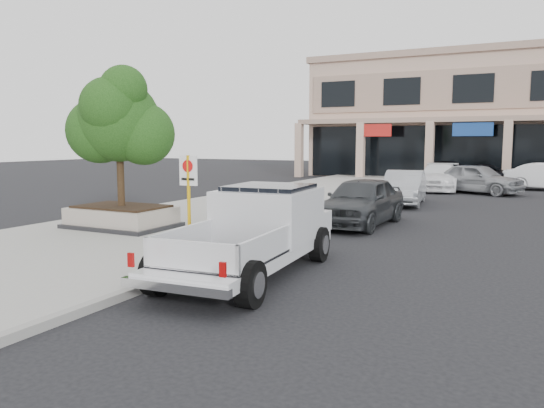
{
  "coord_description": "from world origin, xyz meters",
  "views": [
    {
      "loc": [
        5.0,
        -11.19,
        2.81
      ],
      "look_at": [
        -1.43,
        1.5,
        1.12
      ],
      "focal_mm": 35.0,
      "sensor_mm": 36.0,
      "label": 1
    }
  ],
  "objects_px": {
    "planter_tree": "(126,121)",
    "pickup_truck": "(249,232)",
    "no_parking_sign": "(189,187)",
    "lot_car_d": "(488,175)",
    "planter": "(122,217)",
    "curb_car_c": "(439,177)",
    "curb_car_b": "(404,188)",
    "curb_car_d": "(444,173)",
    "curb_car_a": "(361,201)",
    "lot_car_a": "(477,178)"
  },
  "relations": [
    {
      "from": "planter",
      "to": "curb_car_c",
      "type": "distance_m",
      "value": 20.0
    },
    {
      "from": "planter",
      "to": "curb_car_a",
      "type": "xyz_separation_m",
      "value": [
        6.23,
        4.64,
        0.34
      ]
    },
    {
      "from": "planter_tree",
      "to": "curb_car_c",
      "type": "height_order",
      "value": "planter_tree"
    },
    {
      "from": "planter",
      "to": "planter_tree",
      "type": "bearing_deg",
      "value": 48.97
    },
    {
      "from": "no_parking_sign",
      "to": "lot_car_d",
      "type": "xyz_separation_m",
      "value": [
        5.19,
        25.4,
        -0.96
      ]
    },
    {
      "from": "pickup_truck",
      "to": "curb_car_c",
      "type": "xyz_separation_m",
      "value": [
        0.19,
        21.89,
        -0.15
      ]
    },
    {
      "from": "planter",
      "to": "curb_car_d",
      "type": "bearing_deg",
      "value": 75.52
    },
    {
      "from": "planter",
      "to": "curb_car_b",
      "type": "distance_m",
      "value": 12.81
    },
    {
      "from": "planter",
      "to": "lot_car_a",
      "type": "xyz_separation_m",
      "value": [
        8.55,
        17.94,
        0.34
      ]
    },
    {
      "from": "curb_car_b",
      "to": "lot_car_d",
      "type": "xyz_separation_m",
      "value": [
        2.42,
        13.02,
        -0.08
      ]
    },
    {
      "from": "planter",
      "to": "planter_tree",
      "type": "distance_m",
      "value": 2.95
    },
    {
      "from": "curb_car_a",
      "to": "curb_car_d",
      "type": "relative_size",
      "value": 0.87
    },
    {
      "from": "curb_car_c",
      "to": "no_parking_sign",
      "type": "bearing_deg",
      "value": -103.25
    },
    {
      "from": "planter",
      "to": "lot_car_d",
      "type": "bearing_deg",
      "value": 70.54
    },
    {
      "from": "planter_tree",
      "to": "lot_car_a",
      "type": "distance_m",
      "value": 19.84
    },
    {
      "from": "planter",
      "to": "planter_tree",
      "type": "height_order",
      "value": "planter_tree"
    },
    {
      "from": "planter",
      "to": "pickup_truck",
      "type": "height_order",
      "value": "pickup_truck"
    },
    {
      "from": "no_parking_sign",
      "to": "curb_car_a",
      "type": "bearing_deg",
      "value": 63.78
    },
    {
      "from": "curb_car_a",
      "to": "curb_car_b",
      "type": "bearing_deg",
      "value": 93.01
    },
    {
      "from": "no_parking_sign",
      "to": "lot_car_a",
      "type": "bearing_deg",
      "value": 74.84
    },
    {
      "from": "curb_car_d",
      "to": "lot_car_a",
      "type": "relative_size",
      "value": 1.15
    },
    {
      "from": "pickup_truck",
      "to": "curb_car_a",
      "type": "xyz_separation_m",
      "value": [
        0.03,
        7.59,
        -0.11
      ]
    },
    {
      "from": "pickup_truck",
      "to": "no_parking_sign",
      "type": "bearing_deg",
      "value": 143.37
    },
    {
      "from": "curb_car_a",
      "to": "lot_car_d",
      "type": "relative_size",
      "value": 0.99
    },
    {
      "from": "curb_car_c",
      "to": "lot_car_a",
      "type": "xyz_separation_m",
      "value": [
        2.16,
        -1.01,
        0.04
      ]
    },
    {
      "from": "no_parking_sign",
      "to": "curb_car_d",
      "type": "distance_m",
      "value": 24.51
    },
    {
      "from": "pickup_truck",
      "to": "lot_car_a",
      "type": "xyz_separation_m",
      "value": [
        2.35,
        20.88,
        -0.11
      ]
    },
    {
      "from": "curb_car_a",
      "to": "lot_car_d",
      "type": "distance_m",
      "value": 19.75
    },
    {
      "from": "no_parking_sign",
      "to": "curb_car_b",
      "type": "bearing_deg",
      "value": 77.35
    },
    {
      "from": "planter_tree",
      "to": "lot_car_d",
      "type": "relative_size",
      "value": 0.83
    },
    {
      "from": "no_parking_sign",
      "to": "curb_car_b",
      "type": "distance_m",
      "value": 12.72
    },
    {
      "from": "lot_car_d",
      "to": "curb_car_a",
      "type": "bearing_deg",
      "value": 151.81
    },
    {
      "from": "curb_car_b",
      "to": "pickup_truck",
      "type": "bearing_deg",
      "value": -96.64
    },
    {
      "from": "planter_tree",
      "to": "pickup_truck",
      "type": "relative_size",
      "value": 0.68
    },
    {
      "from": "pickup_truck",
      "to": "curb_car_a",
      "type": "relative_size",
      "value": 1.23
    },
    {
      "from": "lot_car_a",
      "to": "lot_car_d",
      "type": "bearing_deg",
      "value": 23.2
    },
    {
      "from": "pickup_truck",
      "to": "planter_tree",
      "type": "bearing_deg",
      "value": 148.86
    },
    {
      "from": "curb_car_c",
      "to": "lot_car_d",
      "type": "height_order",
      "value": "curb_car_c"
    },
    {
      "from": "curb_car_a",
      "to": "no_parking_sign",
      "type": "bearing_deg",
      "value": -113.84
    },
    {
      "from": "no_parking_sign",
      "to": "curb_car_a",
      "type": "distance_m",
      "value": 6.5
    },
    {
      "from": "no_parking_sign",
      "to": "lot_car_d",
      "type": "relative_size",
      "value": 0.48
    },
    {
      "from": "curb_car_d",
      "to": "lot_car_a",
      "type": "bearing_deg",
      "value": -63.71
    },
    {
      "from": "planter_tree",
      "to": "lot_car_a",
      "type": "bearing_deg",
      "value": 64.68
    },
    {
      "from": "curb_car_b",
      "to": "lot_car_d",
      "type": "relative_size",
      "value": 0.95
    },
    {
      "from": "planter",
      "to": "curb_car_b",
      "type": "height_order",
      "value": "curb_car_b"
    },
    {
      "from": "no_parking_sign",
      "to": "lot_car_a",
      "type": "height_order",
      "value": "no_parking_sign"
    },
    {
      "from": "planter",
      "to": "pickup_truck",
      "type": "bearing_deg",
      "value": -25.4
    },
    {
      "from": "planter_tree",
      "to": "curb_car_d",
      "type": "height_order",
      "value": "planter_tree"
    },
    {
      "from": "planter_tree",
      "to": "curb_car_c",
      "type": "xyz_separation_m",
      "value": [
        6.25,
        18.79,
        -2.64
      ]
    },
    {
      "from": "no_parking_sign",
      "to": "lot_car_d",
      "type": "height_order",
      "value": "no_parking_sign"
    }
  ]
}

